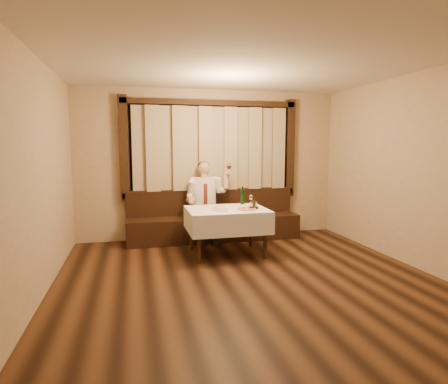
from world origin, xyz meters
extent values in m
cube|color=black|center=(0.00, 0.00, -0.01)|extent=(5.00, 6.00, 0.01)
cube|color=silver|center=(0.00, 0.00, 2.80)|extent=(5.00, 6.00, 0.01)
cube|color=tan|center=(0.00, 3.00, 1.40)|extent=(5.00, 0.01, 2.80)
cube|color=tan|center=(-2.50, 0.00, 1.40)|extent=(0.01, 6.00, 2.80)
cube|color=tan|center=(2.50, 0.00, 1.40)|extent=(0.01, 6.00, 2.80)
cube|color=black|center=(0.00, 2.98, 1.70)|extent=(3.00, 0.02, 1.60)
cube|color=orange|center=(-0.70, 2.97, 1.40)|extent=(0.50, 0.01, 0.40)
cube|color=black|center=(0.00, 2.94, 0.85)|extent=(3.30, 0.12, 0.10)
cube|color=black|center=(0.00, 2.94, 2.55)|extent=(3.30, 0.12, 0.10)
cube|color=black|center=(-1.60, 2.94, 1.70)|extent=(0.16, 0.12, 1.90)
cube|color=black|center=(1.60, 2.94, 1.70)|extent=(0.16, 0.12, 1.90)
cube|color=#917B5D|center=(0.00, 2.88, 1.70)|extent=(2.90, 0.08, 1.55)
cube|color=black|center=(0.00, 2.68, 0.23)|extent=(3.20, 0.60, 0.45)
cube|color=black|center=(0.00, 2.92, 0.68)|extent=(3.20, 0.12, 0.45)
cube|color=black|center=(0.00, 2.92, 0.92)|extent=(3.20, 0.14, 0.04)
cylinder|color=black|center=(-0.52, 1.33, 0.35)|extent=(0.06, 0.06, 0.71)
cylinder|color=black|center=(0.52, 1.33, 0.35)|extent=(0.06, 0.06, 0.71)
cylinder|color=black|center=(-0.52, 2.07, 0.35)|extent=(0.06, 0.06, 0.71)
cylinder|color=black|center=(0.52, 2.07, 0.35)|extent=(0.06, 0.06, 0.71)
cube|color=black|center=(0.00, 1.70, 0.73)|extent=(1.20, 0.90, 0.04)
cube|color=silver|center=(0.00, 1.70, 0.75)|extent=(1.26, 0.96, 0.01)
cube|color=silver|center=(0.00, 1.22, 0.58)|extent=(1.26, 0.01, 0.35)
cube|color=silver|center=(0.00, 2.18, 0.58)|extent=(1.26, 0.01, 0.35)
cube|color=silver|center=(-0.63, 1.70, 0.58)|extent=(0.01, 0.96, 0.35)
cube|color=silver|center=(0.63, 1.70, 0.58)|extent=(0.01, 0.96, 0.35)
cylinder|color=white|center=(0.27, 1.52, 0.76)|extent=(0.31, 0.31, 0.01)
cylinder|color=#D75A20|center=(0.27, 1.52, 0.77)|extent=(0.28, 0.28, 0.01)
torus|color=#BA8447|center=(0.27, 1.52, 0.77)|extent=(0.29, 0.29, 0.02)
sphere|color=black|center=(0.24, 1.54, 0.78)|extent=(0.02, 0.02, 0.02)
sphere|color=black|center=(0.31, 1.51, 0.78)|extent=(0.02, 0.02, 0.02)
cylinder|color=white|center=(-0.13, 1.67, 0.76)|extent=(0.26, 0.26, 0.02)
ellipsoid|color=#C05D1E|center=(-0.13, 1.67, 0.81)|extent=(0.16, 0.16, 0.07)
cylinder|color=white|center=(-0.14, 1.57, 0.76)|extent=(0.27, 0.27, 0.02)
ellipsoid|color=beige|center=(-0.14, 1.57, 0.81)|extent=(0.17, 0.17, 0.08)
cylinder|color=#0E4213|center=(0.37, 2.08, 0.89)|extent=(0.07, 0.07, 0.26)
cylinder|color=#0E4213|center=(0.37, 2.08, 1.04)|extent=(0.03, 0.03, 0.06)
cylinder|color=silver|center=(0.37, 2.08, 1.07)|extent=(0.03, 0.03, 0.01)
cylinder|color=white|center=(0.46, 1.88, 0.76)|extent=(0.06, 0.06, 0.01)
cylinder|color=white|center=(0.46, 1.88, 0.81)|extent=(0.01, 0.01, 0.10)
ellipsoid|color=white|center=(0.46, 1.88, 0.90)|extent=(0.07, 0.07, 0.08)
cube|color=black|center=(0.40, 1.55, 0.78)|extent=(0.13, 0.07, 0.04)
cube|color=black|center=(0.40, 1.55, 0.85)|extent=(0.02, 0.06, 0.10)
cylinder|color=white|center=(0.36, 1.55, 0.83)|extent=(0.03, 0.03, 0.07)
cylinder|color=silver|center=(0.36, 1.55, 0.87)|extent=(0.04, 0.04, 0.01)
cylinder|color=white|center=(0.44, 1.55, 0.83)|extent=(0.03, 0.03, 0.07)
cylinder|color=silver|center=(0.44, 1.55, 0.87)|extent=(0.04, 0.04, 0.01)
cube|color=black|center=(-0.18, 2.56, 0.53)|extent=(0.42, 0.47, 0.17)
cube|color=black|center=(-0.30, 2.33, 0.23)|extent=(0.11, 0.12, 0.45)
cube|color=black|center=(-0.07, 2.33, 0.23)|extent=(0.11, 0.12, 0.45)
ellipsoid|color=white|center=(-0.18, 2.71, 0.90)|extent=(0.44, 0.27, 0.56)
cube|color=maroon|center=(-0.18, 2.57, 0.87)|extent=(0.07, 0.01, 0.42)
cylinder|color=tan|center=(-0.18, 2.71, 1.22)|extent=(0.10, 0.10, 0.08)
sphere|color=tan|center=(-0.18, 2.71, 1.35)|extent=(0.22, 0.22, 0.22)
ellipsoid|color=black|center=(-0.18, 2.74, 1.38)|extent=(0.22, 0.22, 0.17)
sphere|color=white|center=(-0.39, 2.71, 1.13)|extent=(0.14, 0.14, 0.14)
sphere|color=white|center=(0.03, 2.71, 1.13)|extent=(0.14, 0.14, 0.14)
sphere|color=tan|center=(-0.49, 2.29, 0.78)|extent=(0.09, 0.09, 0.09)
sphere|color=tan|center=(0.23, 2.53, 1.26)|extent=(0.10, 0.10, 0.10)
cylinder|color=white|center=(0.23, 2.50, 1.30)|extent=(0.01, 0.01, 0.11)
ellipsoid|color=white|center=(0.23, 2.50, 1.39)|extent=(0.09, 0.09, 0.11)
ellipsoid|color=#4C070F|center=(0.23, 2.50, 1.37)|extent=(0.07, 0.07, 0.06)
camera|label=1|loc=(-1.44, -4.03, 1.77)|focal=30.00mm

